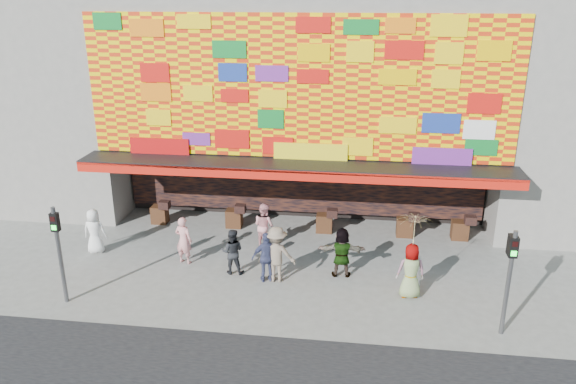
% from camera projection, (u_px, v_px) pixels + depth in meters
% --- Properties ---
extents(ground, '(90.00, 90.00, 0.00)m').
position_uv_depth(ground, '(281.00, 290.00, 17.26)').
color(ground, slate).
rests_on(ground, ground).
extents(shop_building, '(15.20, 9.40, 10.00)m').
position_uv_depth(shop_building, '(309.00, 79.00, 23.09)').
color(shop_building, gray).
rests_on(shop_building, ground).
extents(neighbor_left, '(11.00, 8.00, 12.00)m').
position_uv_depth(neighbor_left, '(10.00, 56.00, 24.28)').
color(neighbor_left, gray).
rests_on(neighbor_left, ground).
extents(signal_left, '(0.22, 0.20, 3.00)m').
position_uv_depth(signal_left, '(58.00, 244.00, 16.00)').
color(signal_left, '#59595B').
rests_on(signal_left, ground).
extents(signal_right, '(0.22, 0.20, 3.00)m').
position_uv_depth(signal_right, '(510.00, 272.00, 14.46)').
color(signal_right, '#59595B').
rests_on(signal_right, ground).
extents(ped_a, '(0.82, 0.57, 1.60)m').
position_uv_depth(ped_a, '(95.00, 231.00, 19.47)').
color(ped_a, white).
rests_on(ped_a, ground).
extents(ped_b, '(0.68, 0.53, 1.65)m').
position_uv_depth(ped_b, '(184.00, 240.00, 18.71)').
color(ped_b, pink).
rests_on(ped_b, ground).
extents(ped_c, '(0.77, 0.61, 1.52)m').
position_uv_depth(ped_c, '(232.00, 251.00, 18.05)').
color(ped_c, black).
rests_on(ped_c, ground).
extents(ped_d, '(1.19, 0.70, 1.82)m').
position_uv_depth(ped_d, '(277.00, 254.00, 17.53)').
color(ped_d, '#7D6C5B').
rests_on(ped_d, ground).
extents(ped_e, '(1.04, 0.69, 1.65)m').
position_uv_depth(ped_e, '(267.00, 257.00, 17.53)').
color(ped_e, '#393E64').
rests_on(ped_e, ground).
extents(ped_f, '(1.56, 0.59, 1.65)m').
position_uv_depth(ped_f, '(342.00, 252.00, 17.86)').
color(ped_f, gray).
rests_on(ped_f, ground).
extents(ped_g, '(0.89, 0.64, 1.71)m').
position_uv_depth(ped_g, '(411.00, 271.00, 16.61)').
color(ped_g, gray).
rests_on(ped_g, ground).
extents(ped_h, '(0.64, 0.49, 1.57)m').
position_uv_depth(ped_h, '(413.00, 269.00, 16.86)').
color(ped_h, white).
rests_on(ped_h, ground).
extents(ped_i, '(1.02, 0.98, 1.66)m').
position_uv_depth(ped_i, '(264.00, 225.00, 19.87)').
color(ped_i, pink).
rests_on(ped_i, ground).
extents(parasol, '(1.26, 1.27, 1.89)m').
position_uv_depth(parasol, '(414.00, 230.00, 16.16)').
color(parasol, beige).
rests_on(parasol, ground).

